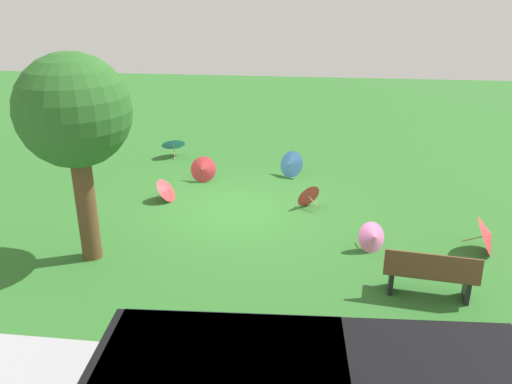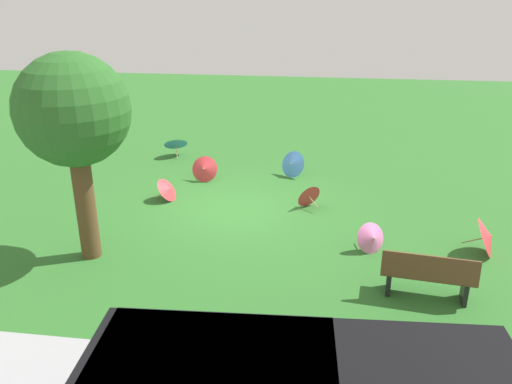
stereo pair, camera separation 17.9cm
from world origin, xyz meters
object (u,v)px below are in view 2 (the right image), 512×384
at_px(parasol_red_1, 204,169).
at_px(shade_tree, 73,114).
at_px(park_bench, 428,275).
at_px(parasol_blue_0, 292,164).
at_px(parasol_red_0, 168,189).
at_px(parasol_blue_1, 176,143).
at_px(parasol_pink_0, 372,238).
at_px(parasol_red_3, 308,195).
at_px(parasol_red_2, 488,237).

bearing_deg(parasol_red_1, shade_tree, 74.04).
xyz_separation_m(park_bench, shade_tree, (6.49, -0.68, 2.48)).
bearing_deg(parasol_blue_0, shade_tree, 54.75).
xyz_separation_m(parasol_red_0, parasol_blue_0, (-3.00, -2.16, 0.09)).
distance_m(parasol_red_0, parasol_blue_1, 3.68).
distance_m(shade_tree, parasol_blue_0, 6.89).
bearing_deg(parasol_blue_1, park_bench, 132.12).
xyz_separation_m(parasol_pink_0, parasol_red_3, (1.42, -2.19, -0.01)).
bearing_deg(parasol_red_0, parasol_red_3, -179.36).
height_order(park_bench, parasol_red_2, park_bench).
height_order(park_bench, shade_tree, shade_tree).
height_order(parasol_red_1, parasol_pink_0, parasol_red_1).
xyz_separation_m(parasol_red_0, parasol_blue_1, (0.83, -3.59, 0.16)).
bearing_deg(parasol_red_3, parasol_red_0, 0.64).
height_order(shade_tree, parasol_blue_1, shade_tree).
height_order(parasol_red_0, parasol_red_2, parasol_red_2).
relative_size(shade_tree, parasol_pink_0, 5.45).
bearing_deg(parasol_red_2, parasol_red_3, -27.99).
xyz_separation_m(parasol_red_1, parasol_red_3, (-2.95, 1.41, -0.05)).
relative_size(parasol_blue_0, parasol_pink_0, 1.16).
bearing_deg(parasol_pink_0, parasol_red_0, -23.46).
bearing_deg(parasol_blue_0, parasol_red_0, 35.80).
bearing_deg(shade_tree, parasol_pink_0, -170.89).
bearing_deg(parasol_blue_1, parasol_red_3, 141.01).
bearing_deg(parasol_blue_0, parasol_red_2, 136.18).
distance_m(shade_tree, parasol_red_0, 4.11).
height_order(parasol_red_0, parasol_blue_0, parasol_blue_0).
xyz_separation_m(park_bench, parasol_red_3, (2.24, -3.78, -0.15)).
height_order(parasol_red_0, parasol_pink_0, parasol_pink_0).
relative_size(parasol_pink_0, parasol_red_3, 1.07).
relative_size(shade_tree, parasol_red_2, 4.46).
bearing_deg(parasol_red_3, park_bench, 120.68).
height_order(park_bench, parasol_red_3, park_bench).
bearing_deg(parasol_red_1, parasol_blue_0, -163.56).
bearing_deg(shade_tree, parasol_red_3, -143.83).
bearing_deg(parasol_red_0, shade_tree, 77.19).
bearing_deg(park_bench, parasol_red_1, -44.99).
relative_size(parasol_red_1, parasol_red_3, 1.08).
distance_m(shade_tree, parasol_blue_1, 7.10).
height_order(shade_tree, parasol_blue_0, shade_tree).
bearing_deg(park_bench, parasol_red_2, -129.41).
height_order(park_bench, parasol_red_0, park_bench).
height_order(shade_tree, parasol_pink_0, shade_tree).
distance_m(parasol_red_0, parasol_red_1, 1.57).
distance_m(parasol_red_0, parasol_blue_0, 3.70).
bearing_deg(park_bench, parasol_blue_0, -64.67).
xyz_separation_m(shade_tree, parasol_red_3, (-4.24, -3.10, -2.63)).
xyz_separation_m(parasol_red_0, parasol_red_2, (-7.27, 1.94, 0.11)).
xyz_separation_m(parasol_red_0, parasol_red_3, (-3.55, -0.04, 0.02)).
bearing_deg(parasol_blue_1, parasol_red_0, 103.08).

